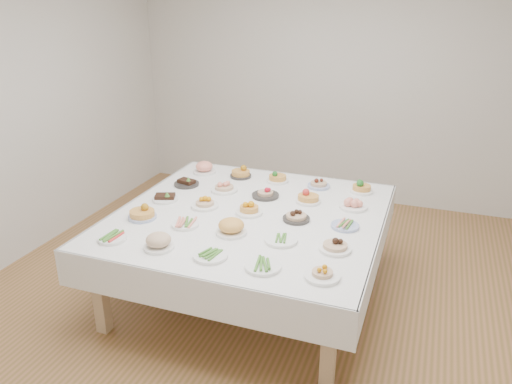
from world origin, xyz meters
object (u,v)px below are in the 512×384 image
(dish_0, at_px, (112,237))
(dish_24, at_px, (362,186))
(display_table, at_px, (250,221))
(dish_12, at_px, (249,208))

(dish_0, distance_m, dish_24, 2.19)
(display_table, relative_size, dish_0, 10.42)
(dish_12, height_order, dish_24, dish_24)
(dish_12, relative_size, dish_24, 1.07)
(display_table, xyz_separation_m, dish_24, (0.78, 0.78, 0.13))
(dish_0, height_order, dish_12, dish_12)
(display_table, bearing_deg, dish_12, -100.24)
(dish_0, xyz_separation_m, dish_24, (1.54, 1.55, 0.04))
(display_table, bearing_deg, dish_0, -134.33)
(dish_12, distance_m, dish_24, 1.10)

